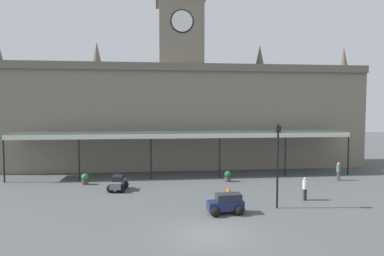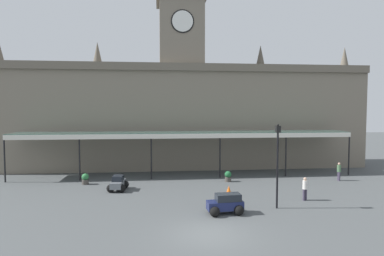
% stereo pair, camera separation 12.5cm
% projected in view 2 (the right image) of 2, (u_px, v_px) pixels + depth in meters
% --- Properties ---
extents(ground_plane, '(140.00, 140.00, 0.00)m').
position_uv_depth(ground_plane, '(208.00, 234.00, 17.09)').
color(ground_plane, '#4A4E4F').
extents(station_building, '(41.13, 6.38, 19.56)m').
position_uv_depth(station_building, '(181.00, 111.00, 37.19)').
color(station_building, slate).
rests_on(station_building, ground).
extents(entrance_canopy, '(32.82, 3.26, 4.33)m').
position_uv_depth(entrance_canopy, '(185.00, 134.00, 31.94)').
color(entrance_canopy, '#38564C').
rests_on(entrance_canopy, ground).
extents(car_grey_sedan, '(1.64, 2.12, 1.19)m').
position_uv_depth(car_grey_sedan, '(118.00, 184.00, 26.36)').
color(car_grey_sedan, slate).
rests_on(car_grey_sedan, ground).
extents(car_navy_estate, '(2.31, 1.65, 1.27)m').
position_uv_depth(car_navy_estate, '(226.00, 205.00, 20.42)').
color(car_navy_estate, '#19214C').
rests_on(car_navy_estate, ground).
extents(pedestrian_beside_cars, '(0.36, 0.34, 1.67)m').
position_uv_depth(pedestrian_beside_cars, '(305.00, 188.00, 23.42)').
color(pedestrian_beside_cars, '#3F384C').
rests_on(pedestrian_beside_cars, ground).
extents(pedestrian_crossing_forecourt, '(0.34, 0.39, 1.67)m').
position_uv_depth(pedestrian_crossing_forecourt, '(339.00, 171.00, 29.89)').
color(pedestrian_crossing_forecourt, '#3F384C').
rests_on(pedestrian_crossing_forecourt, ground).
extents(victorian_lamppost, '(0.30, 0.30, 5.61)m').
position_uv_depth(victorian_lamppost, '(278.00, 157.00, 21.40)').
color(victorian_lamppost, black).
rests_on(victorian_lamppost, ground).
extents(traffic_cone, '(0.40, 0.40, 0.57)m').
position_uv_depth(traffic_cone, '(229.00, 189.00, 25.51)').
color(traffic_cone, orange).
rests_on(traffic_cone, ground).
extents(planter_by_canopy, '(0.60, 0.60, 0.96)m').
position_uv_depth(planter_by_canopy, '(85.00, 179.00, 28.42)').
color(planter_by_canopy, '#47423D').
rests_on(planter_by_canopy, ground).
extents(planter_near_kerb, '(0.60, 0.60, 0.96)m').
position_uv_depth(planter_near_kerb, '(228.00, 176.00, 29.50)').
color(planter_near_kerb, '#47423D').
rests_on(planter_near_kerb, ground).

